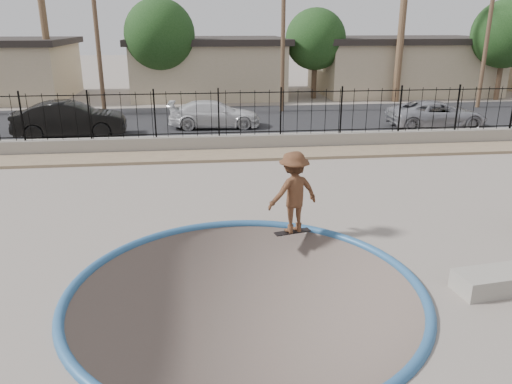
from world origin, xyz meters
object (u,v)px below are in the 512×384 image
at_px(concrete_ledge, 496,281).
at_px(car_b, 70,119).
at_px(car_a, 52,117).
at_px(car_c, 214,114).
at_px(car_d, 437,114).
at_px(skateboard, 292,232).
at_px(skater, 293,196).

height_order(concrete_ledge, car_b, car_b).
height_order(car_a, car_c, car_c).
bearing_deg(car_d, car_c, 82.74).
bearing_deg(car_d, car_a, 85.06).
xyz_separation_m(skateboard, car_c, (-1.43, 13.18, 0.61)).
xyz_separation_m(skater, car_a, (-9.11, 13.40, -0.33)).
height_order(skateboard, car_c, car_c).
xyz_separation_m(car_a, car_b, (1.21, -1.60, 0.16)).
relative_size(concrete_ledge, car_a, 0.43).
bearing_deg(skateboard, car_d, 38.09).
height_order(skateboard, concrete_ledge, concrete_ledge).
relative_size(concrete_ledge, car_b, 0.33).
xyz_separation_m(concrete_ledge, car_c, (-4.86, 16.28, 0.48)).
relative_size(skateboard, car_b, 0.20).
height_order(skater, car_d, skater).
relative_size(concrete_ledge, car_d, 0.34).
xyz_separation_m(concrete_ledge, car_a, (-12.54, 16.50, 0.47)).
bearing_deg(concrete_ledge, car_a, 127.23).
distance_m(skater, car_a, 16.21).
bearing_deg(car_b, skateboard, -151.45).
height_order(skateboard, car_b, car_b).
relative_size(concrete_ledge, car_c, 0.36).
distance_m(car_b, car_d, 17.18).
bearing_deg(skateboard, car_a, 110.45).
bearing_deg(car_b, skater, -151.45).
bearing_deg(skateboard, car_c, 82.44).
relative_size(car_c, car_d, 0.94).
distance_m(car_c, car_d, 10.80).
bearing_deg(car_c, skater, -172.01).
xyz_separation_m(car_a, car_d, (18.39, -1.59, 0.02)).
bearing_deg(car_c, car_d, -95.45).
relative_size(car_a, car_d, 0.79).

